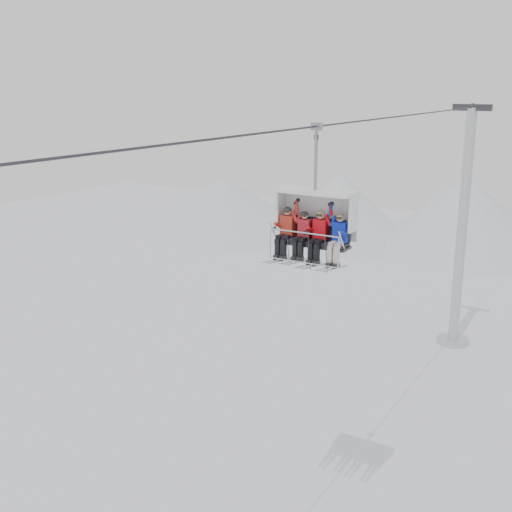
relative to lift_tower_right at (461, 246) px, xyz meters
The scene contains 8 objects.
ridgeline 20.33m from the lift_tower_right, 94.51° to the left, with size 72.00×21.00×7.00m.
lift_tower_right is the anchor object (origin of this frame).
haul_cable 23.25m from the lift_tower_right, 90.00° to the right, with size 0.06×0.06×50.00m, color #303035.
chairlift_carrier 19.18m from the lift_tower_right, 90.00° to the right, with size 2.42×1.17×3.98m.
skier_far_left 19.38m from the lift_tower_right, 92.59° to the right, with size 0.41×1.69×1.65m.
skier_center_left 19.36m from the lift_tower_right, 90.82° to the right, with size 0.38×1.69×1.53m.
skier_center_right 19.36m from the lift_tower_right, 89.25° to the right, with size 0.41×1.69×1.65m.
skier_far_right 19.38m from the lift_tower_right, 87.36° to the right, with size 0.40×1.69×1.61m.
Camera 1 is at (8.12, -13.44, 14.44)m, focal length 45.00 mm.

